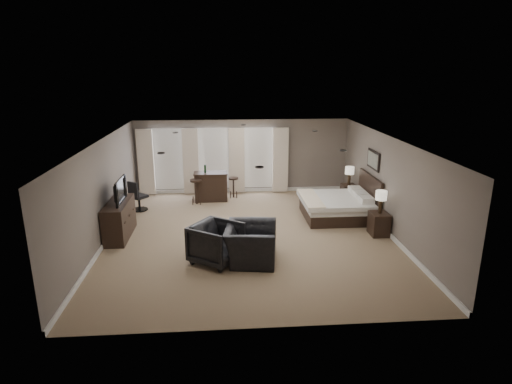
{
  "coord_description": "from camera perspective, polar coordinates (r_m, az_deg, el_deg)",
  "views": [
    {
      "loc": [
        -0.66,
        -10.69,
        4.37
      ],
      "look_at": [
        0.2,
        0.4,
        1.1
      ],
      "focal_mm": 30.0,
      "sensor_mm": 36.0,
      "label": 1
    }
  ],
  "objects": [
    {
      "name": "wall_art",
      "position": [
        12.98,
        15.34,
        4.15
      ],
      "size": [
        0.04,
        0.96,
        0.56
      ],
      "primitive_type": "cube",
      "color": "slate",
      "rests_on": "room"
    },
    {
      "name": "nightstand_far",
      "position": [
        14.59,
        12.19,
        -0.19
      ],
      "size": [
        0.45,
        0.55,
        0.6
      ],
      "primitive_type": "cube",
      "color": "black",
      "rests_on": "ground"
    },
    {
      "name": "room",
      "position": [
        11.14,
        -0.87,
        0.39
      ],
      "size": [
        7.6,
        8.6,
        2.64
      ],
      "color": "#867055",
      "rests_on": "ground"
    },
    {
      "name": "bar_stool_left",
      "position": [
        14.19,
        -7.96,
        0.04
      ],
      "size": [
        0.47,
        0.47,
        0.83
      ],
      "primitive_type": "cube",
      "rotation": [
        0.0,
        0.0,
        0.22
      ],
      "color": "black",
      "rests_on": "ground"
    },
    {
      "name": "tv",
      "position": [
        11.73,
        -18.0,
        -0.96
      ],
      "size": [
        0.63,
        1.09,
        0.14
      ],
      "primitive_type": "imported",
      "rotation": [
        0.0,
        0.0,
        1.57
      ],
      "color": "black",
      "rests_on": "dresser"
    },
    {
      "name": "lamp_near",
      "position": [
        11.79,
        16.29,
        -1.3
      ],
      "size": [
        0.3,
        0.3,
        0.62
      ],
      "primitive_type": "cube",
      "color": "beige",
      "rests_on": "nightstand_near"
    },
    {
      "name": "bar_stool_right",
      "position": [
        14.78,
        -3.02,
        0.6
      ],
      "size": [
        0.44,
        0.44,
        0.71
      ],
      "primitive_type": "cube",
      "rotation": [
        0.0,
        0.0,
        0.36
      ],
      "color": "black",
      "rests_on": "ground"
    },
    {
      "name": "lamp_far",
      "position": [
        14.43,
        12.34,
        2.11
      ],
      "size": [
        0.3,
        0.3,
        0.61
      ],
      "primitive_type": "cube",
      "color": "beige",
      "rests_on": "nightstand_far"
    },
    {
      "name": "nightstand_near",
      "position": [
        11.98,
        16.06,
        -4.1
      ],
      "size": [
        0.46,
        0.56,
        0.61
      ],
      "primitive_type": "cube",
      "color": "black",
      "rests_on": "ground"
    },
    {
      "name": "bed",
      "position": [
        12.92,
        10.29,
        -0.65
      ],
      "size": [
        2.02,
        1.93,
        1.29
      ],
      "primitive_type": "cube",
      "color": "silver",
      "rests_on": "ground"
    },
    {
      "name": "dresser",
      "position": [
        11.9,
        -17.77,
        -3.5
      ],
      "size": [
        0.53,
        1.66,
        0.96
      ],
      "primitive_type": "cube",
      "color": "black",
      "rests_on": "ground"
    },
    {
      "name": "armchair_far",
      "position": [
        9.91,
        -5.31,
        -6.56
      ],
      "size": [
        1.34,
        1.36,
        1.03
      ],
      "primitive_type": "imported",
      "rotation": [
        0.0,
        0.0,
        0.97
      ],
      "color": "black",
      "rests_on": "ground"
    },
    {
      "name": "desk_chair",
      "position": [
        13.88,
        -15.37,
        -0.47
      ],
      "size": [
        0.69,
        0.69,
        0.97
      ],
      "primitive_type": "cube",
      "rotation": [
        0.0,
        0.0,
        2.48
      ],
      "color": "black",
      "rests_on": "ground"
    },
    {
      "name": "armchair_near",
      "position": [
        9.94,
        -0.72,
        -6.08
      ],
      "size": [
        1.03,
        1.42,
        1.14
      ],
      "primitive_type": "imported",
      "rotation": [
        0.0,
        0.0,
        1.43
      ],
      "color": "black",
      "rests_on": "ground"
    },
    {
      "name": "bar_counter",
      "position": [
        14.48,
        -6.01,
        0.75
      ],
      "size": [
        1.12,
        0.58,
        0.98
      ],
      "primitive_type": "cube",
      "color": "black",
      "rests_on": "ground"
    },
    {
      "name": "window_bay",
      "position": [
        15.13,
        -5.64,
        4.22
      ],
      "size": [
        5.25,
        0.2,
        2.3
      ],
      "color": "silver",
      "rests_on": "room"
    }
  ]
}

